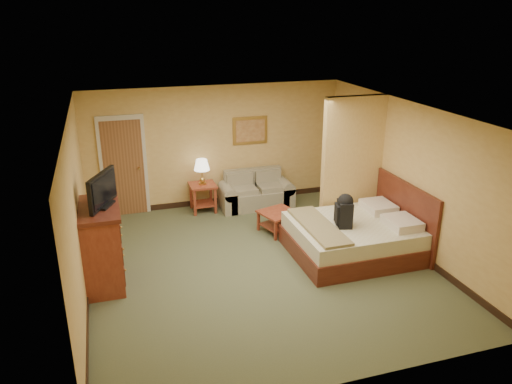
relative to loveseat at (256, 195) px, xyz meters
name	(u,v)px	position (x,y,z in m)	size (l,w,h in m)	color
floor	(258,265)	(-0.76, -2.57, -0.26)	(6.00, 6.00, 0.00)	#505738
ceiling	(258,112)	(-0.76, -2.57, 2.34)	(6.00, 6.00, 0.00)	white
back_wall	(216,146)	(-0.76, 0.43, 1.04)	(5.50, 0.02, 2.60)	tan
left_wall	(77,212)	(-3.51, -2.57, 1.04)	(0.02, 6.00, 2.60)	tan
right_wall	(408,177)	(1.99, -2.57, 1.04)	(0.02, 6.00, 2.60)	tan
partition	(352,165)	(1.39, -1.64, 1.04)	(1.20, 0.15, 2.60)	tan
door	(124,167)	(-2.71, 0.40, 0.77)	(0.94, 0.16, 2.10)	beige
baseboard	(218,201)	(-0.76, 0.42, -0.20)	(5.50, 0.02, 0.12)	black
loveseat	(256,195)	(0.00, 0.00, 0.00)	(1.57, 0.73, 0.79)	gray
side_table	(203,193)	(-1.15, 0.08, 0.14)	(0.55, 0.55, 0.60)	maroon
table_lamp	(202,165)	(-1.15, 0.08, 0.76)	(0.33, 0.33, 0.54)	#B68C43
coffee_table	(279,218)	(0.02, -1.41, 0.04)	(0.81, 0.81, 0.42)	maroon
wall_picture	(250,131)	(0.00, 0.41, 1.34)	(0.77, 0.04, 0.60)	#B78E3F
dresser	(102,245)	(-3.23, -2.41, 0.39)	(0.63, 1.21, 1.29)	maroon
tv	(102,191)	(-3.13, -2.41, 1.28)	(0.42, 0.79, 0.52)	black
bed	(358,236)	(1.06, -2.67, 0.07)	(2.21, 1.88, 1.21)	#4F1B12
backpack	(345,209)	(0.72, -2.73, 0.64)	(0.30, 0.38, 0.58)	black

